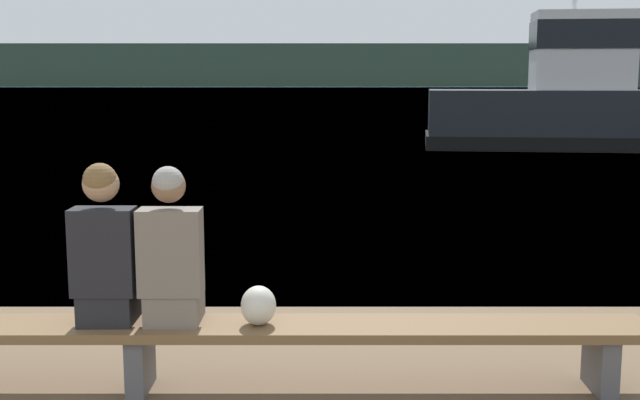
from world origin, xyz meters
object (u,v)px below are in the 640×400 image
object	(u,v)px
bench_main	(141,336)
tugboat_red	(571,106)
shopping_bag	(260,305)
person_right	(173,255)
person_left	(106,251)

from	to	relation	value
bench_main	tugboat_red	bearing A→B (deg)	65.32
shopping_bag	person_right	bearing A→B (deg)	178.01
bench_main	person_left	distance (m)	0.60
bench_main	person_right	distance (m)	0.58
shopping_bag	tugboat_red	world-z (taller)	tugboat_red
person_right	shopping_bag	bearing A→B (deg)	-1.99
bench_main	person_right	world-z (taller)	person_right
person_right	tugboat_red	distance (m)	19.79
tugboat_red	shopping_bag	bearing A→B (deg)	164.40
person_right	shopping_bag	xyz separation A→B (m)	(0.56, -0.02, -0.33)
bench_main	tugboat_red	size ratio (longest dim) A/B	0.81
bench_main	person_right	xyz separation A→B (m)	(0.22, 0.00, 0.54)
person_right	shopping_bag	world-z (taller)	person_right
person_right	shopping_bag	distance (m)	0.65
tugboat_red	bench_main	bearing A→B (deg)	162.31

